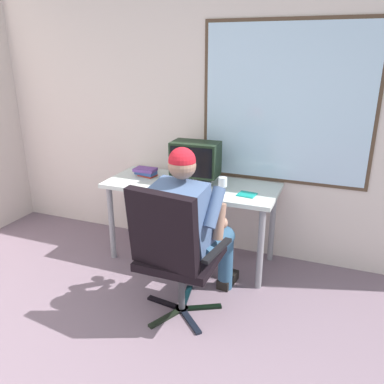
{
  "coord_description": "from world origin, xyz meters",
  "views": [
    {
      "loc": [
        1.05,
        -0.86,
        1.86
      ],
      "look_at": [
        -0.01,
        1.82,
        0.82
      ],
      "focal_mm": 36.82,
      "sensor_mm": 36.0,
      "label": 1
    }
  ],
  "objects_px": {
    "wine_glass": "(223,183)",
    "crt_monitor": "(195,160)",
    "book_stack": "(146,172)",
    "office_chair": "(173,248)",
    "cd_case": "(247,194)",
    "desk": "(191,193)",
    "person_seated": "(191,223)"
  },
  "relations": [
    {
      "from": "desk",
      "to": "wine_glass",
      "type": "relative_size",
      "value": 11.02
    },
    {
      "from": "book_stack",
      "to": "office_chair",
      "type": "bearing_deg",
      "value": -53.55
    },
    {
      "from": "person_seated",
      "to": "office_chair",
      "type": "bearing_deg",
      "value": -96.91
    },
    {
      "from": "office_chair",
      "to": "book_stack",
      "type": "relative_size",
      "value": 4.98
    },
    {
      "from": "office_chair",
      "to": "wine_glass",
      "type": "xyz_separation_m",
      "value": [
        0.12,
        0.74,
        0.25
      ]
    },
    {
      "from": "wine_glass",
      "to": "crt_monitor",
      "type": "bearing_deg",
      "value": 149.58
    },
    {
      "from": "office_chair",
      "to": "wine_glass",
      "type": "bearing_deg",
      "value": 80.58
    },
    {
      "from": "wine_glass",
      "to": "cd_case",
      "type": "height_order",
      "value": "wine_glass"
    },
    {
      "from": "person_seated",
      "to": "book_stack",
      "type": "height_order",
      "value": "person_seated"
    },
    {
      "from": "office_chair",
      "to": "cd_case",
      "type": "relative_size",
      "value": 6.61
    },
    {
      "from": "office_chair",
      "to": "crt_monitor",
      "type": "bearing_deg",
      "value": 101.5
    },
    {
      "from": "person_seated",
      "to": "cd_case",
      "type": "relative_size",
      "value": 8.05
    },
    {
      "from": "wine_glass",
      "to": "desk",
      "type": "bearing_deg",
      "value": 157.13
    },
    {
      "from": "desk",
      "to": "person_seated",
      "type": "distance_m",
      "value": 0.66
    },
    {
      "from": "crt_monitor",
      "to": "cd_case",
      "type": "height_order",
      "value": "crt_monitor"
    },
    {
      "from": "crt_monitor",
      "to": "cd_case",
      "type": "relative_size",
      "value": 2.7
    },
    {
      "from": "crt_monitor",
      "to": "wine_glass",
      "type": "xyz_separation_m",
      "value": [
        0.31,
        -0.18,
        -0.12
      ]
    },
    {
      "from": "cd_case",
      "to": "book_stack",
      "type": "bearing_deg",
      "value": 171.25
    },
    {
      "from": "desk",
      "to": "crt_monitor",
      "type": "xyz_separation_m",
      "value": [
        0.02,
        0.04,
        0.3
      ]
    },
    {
      "from": "desk",
      "to": "person_seated",
      "type": "height_order",
      "value": "person_seated"
    },
    {
      "from": "wine_glass",
      "to": "cd_case",
      "type": "relative_size",
      "value": 0.88
    },
    {
      "from": "book_stack",
      "to": "crt_monitor",
      "type": "bearing_deg",
      "value": -0.94
    },
    {
      "from": "crt_monitor",
      "to": "office_chair",
      "type": "bearing_deg",
      "value": -78.5
    },
    {
      "from": "office_chair",
      "to": "cd_case",
      "type": "xyz_separation_m",
      "value": [
        0.32,
        0.77,
        0.17
      ]
    },
    {
      "from": "desk",
      "to": "cd_case",
      "type": "xyz_separation_m",
      "value": [
        0.53,
        -0.1,
        0.09
      ]
    },
    {
      "from": "office_chair",
      "to": "person_seated",
      "type": "relative_size",
      "value": 0.82
    },
    {
      "from": "office_chair",
      "to": "desk",
      "type": "bearing_deg",
      "value": 103.38
    },
    {
      "from": "crt_monitor",
      "to": "wine_glass",
      "type": "relative_size",
      "value": 3.05
    },
    {
      "from": "person_seated",
      "to": "cd_case",
      "type": "distance_m",
      "value": 0.59
    },
    {
      "from": "desk",
      "to": "crt_monitor",
      "type": "relative_size",
      "value": 3.62
    },
    {
      "from": "desk",
      "to": "person_seated",
      "type": "xyz_separation_m",
      "value": [
        0.24,
        -0.61,
        0.0
      ]
    },
    {
      "from": "wine_glass",
      "to": "cd_case",
      "type": "distance_m",
      "value": 0.22
    }
  ]
}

